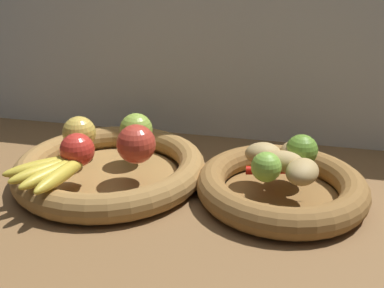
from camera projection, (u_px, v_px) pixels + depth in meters
ground_plane at (201, 194)px, 83.54cm from camera, size 140.00×90.00×3.00cm
back_wall at (229, 28)px, 99.61cm from camera, size 140.00×3.00×55.00cm
fruit_bowl_left at (111, 168)px, 85.57cm from camera, size 38.88×38.88×5.42cm
fruit_bowl_right at (281, 186)px, 78.08cm from camera, size 31.80×31.80×5.42cm
apple_red_right at (136, 144)px, 79.77cm from camera, size 7.60×7.60×7.60cm
apple_green_back at (136, 130)px, 88.06cm from camera, size 6.99×6.99×6.99cm
apple_golden_left at (79, 133)px, 86.55cm from camera, size 6.87×6.87×6.87cm
apple_red_front at (77, 150)px, 78.43cm from camera, size 6.49×6.49×6.49cm
banana_bunch_front at (54, 170)px, 74.94cm from camera, size 13.14×16.41×2.69cm
potato_oblong at (263, 154)px, 79.74cm from camera, size 7.99×6.87×4.23cm
potato_small at (302, 172)px, 72.36cm from camera, size 7.33×8.79×4.25cm
potato_back at (295, 152)px, 79.93cm from camera, size 8.07×8.16×4.45cm
potato_large at (283, 162)px, 76.21cm from camera, size 7.60×4.60×4.18cm
lime_near at (266, 167)px, 72.84cm from camera, size 5.38×5.38×5.38cm
lime_far at (302, 150)px, 78.88cm from camera, size 6.08×6.08×6.08cm
chili_pepper at (283, 172)px, 75.34cm from camera, size 13.33×3.56×1.65cm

